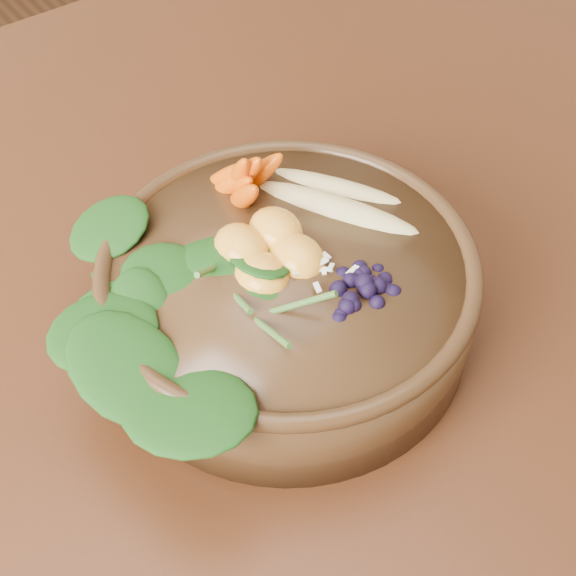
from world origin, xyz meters
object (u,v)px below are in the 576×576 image
dining_table (101,378)px  carrot_cluster (236,149)px  stoneware_bowl (288,297)px  kale_heap (185,250)px  banana_halves (337,183)px  mandarin_cluster (269,237)px  blueberry_pile (363,272)px

dining_table → carrot_cluster: 0.25m
stoneware_bowl → dining_table: bearing=138.0°
kale_heap → banana_halves: size_ratio=1.16×
carrot_cluster → banana_halves: carrot_cluster is taller
mandarin_cluster → blueberry_pile: bearing=-66.4°
banana_halves → kale_heap: bearing=156.5°
carrot_cluster → dining_table: bearing=147.7°
stoneware_bowl → carrot_cluster: bearing=79.2°
dining_table → blueberry_pile: 0.29m
kale_heap → banana_halves: kale_heap is taller
kale_heap → mandarin_cluster: size_ratio=2.07×
kale_heap → blueberry_pile: kale_heap is taller
dining_table → carrot_cluster: bearing=-9.4°
banana_halves → blueberry_pile: bearing=-141.5°
banana_halves → blueberry_pile: blueberry_pile is taller
kale_heap → carrot_cluster: bearing=33.4°
carrot_cluster → mandarin_cluster: carrot_cluster is taller
blueberry_pile → stoneware_bowl: bearing=115.8°
dining_table → banana_halves: 0.28m
dining_table → mandarin_cluster: mandarin_cluster is taller
carrot_cluster → blueberry_pile: bearing=-109.5°
kale_heap → mandarin_cluster: bearing=-18.9°
dining_table → carrot_cluster: size_ratio=20.67×
kale_heap → blueberry_pile: 0.13m
stoneware_bowl → blueberry_pile: (0.03, -0.05, 0.06)m
kale_heap → blueberry_pile: (0.09, -0.09, -0.00)m
mandarin_cluster → dining_table: bearing=141.4°
dining_table → kale_heap: bearing=-50.6°
mandarin_cluster → stoneware_bowl: bearing=-73.4°
stoneware_bowl → carrot_cluster: size_ratio=3.62×
stoneware_bowl → banana_halves: 0.10m
kale_heap → blueberry_pile: bearing=-45.3°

